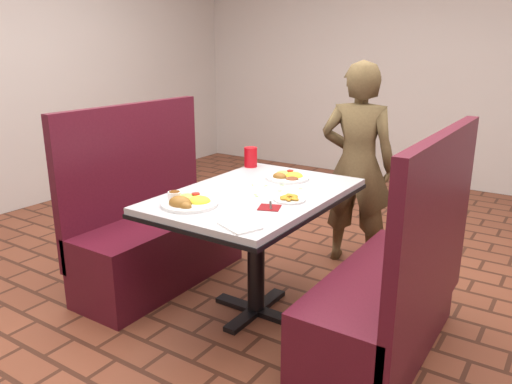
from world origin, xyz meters
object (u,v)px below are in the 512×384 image
Objects in this scene: booth_bench_left at (156,234)px; booth_bench_right at (391,299)px; plantain_plate at (290,199)px; dining_table at (256,208)px; diner_person at (357,165)px; near_dinner_plate at (188,199)px; red_tumbler at (251,157)px; far_dinner_plate at (288,175)px.

booth_bench_left is 1.00× the size of booth_bench_right.
booth_bench_left is 1.12m from plantain_plate.
dining_table is 0.86m from booth_bench_right.
near_dinner_plate is (-0.33, -1.42, 0.06)m from diner_person.
near_dinner_plate is at bearing 65.64° from diner_person.
red_tumbler is (0.44, 0.48, 0.49)m from booth_bench_left.
near_dinner_plate is 0.75m from far_dinner_plate.
near_dinner_plate reaches higher than dining_table.
dining_table is 4.20× the size of near_dinner_plate.
red_tumbler is at bearing 103.23° from near_dinner_plate.
red_tumbler reaches higher than far_dinner_plate.
plantain_plate is at bearing -40.88° from red_tumbler.
far_dinner_plate is at bearing -20.39° from red_tumbler.
booth_bench_left is 1.60m from booth_bench_right.
plantain_plate is at bearing -58.87° from far_dinner_plate.
red_tumbler is at bearing 139.12° from plantain_plate.
booth_bench_left is at bearing 148.76° from near_dinner_plate.
booth_bench_right is at bearing 22.24° from near_dinner_plate.
diner_person reaches higher than red_tumbler.
red_tumbler reaches higher than dining_table.
near_dinner_plate is at bearing -157.76° from booth_bench_right.
dining_table is 0.36m from far_dinner_plate.
far_dinner_plate is 0.44m from plantain_plate.
diner_person is at bearing 45.80° from red_tumbler.
red_tumbler is at bearing 159.61° from far_dinner_plate.
diner_person reaches higher than far_dinner_plate.
red_tumbler is at bearing 157.48° from booth_bench_right.
booth_bench_left is 0.83× the size of diner_person.
booth_bench_left is 0.81m from red_tumbler.
booth_bench_right reaches higher than red_tumbler.
plantain_plate is (1.03, -0.03, 0.43)m from booth_bench_left.
plantain_plate is at bearing 42.46° from near_dinner_plate.
booth_bench_left and booth_bench_right have the same top height.
diner_person is 0.71m from far_dinner_plate.
far_dinner_plate is (0.01, 0.34, 0.12)m from dining_table.
near_dinner_plate is at bearing -31.24° from booth_bench_left.
far_dinner_plate reaches higher than dining_table.
near_dinner_plate reaches higher than plantain_plate.
near_dinner_plate is 1.11× the size of far_dinner_plate.
red_tumbler is at bearing 126.85° from dining_table.
booth_bench_right is (1.60, 0.00, 0.00)m from booth_bench_left.
near_dinner_plate is at bearing -76.77° from red_tumbler.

